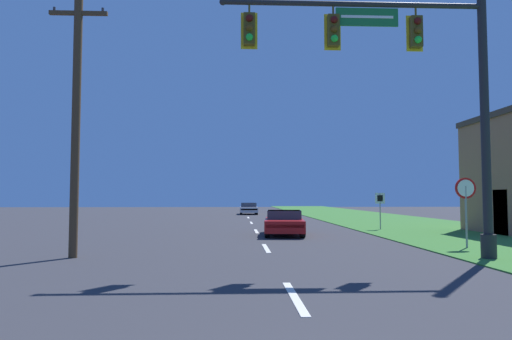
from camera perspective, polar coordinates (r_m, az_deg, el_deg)
The scene contains 8 objects.
grass_verge_right at distance 34.53m, azimuth 17.21°, elevation -6.26°, with size 10.00×110.00×0.04m.
road_center_line at distance 24.57m, azimuth 0.04°, elevation -7.68°, with size 0.16×34.80×0.01m.
signal_mast at distance 14.74m, azimuth 19.42°, elevation 10.27°, with size 8.22×0.47×8.50m.
car_ahead at distance 22.30m, azimuth 3.53°, elevation -6.57°, with size 2.18×4.40×1.19m.
far_car at distance 48.49m, azimuth -0.93°, elevation -4.84°, with size 1.82×4.37×1.19m.
stop_sign at distance 18.03m, azimuth 24.74°, elevation -3.03°, with size 0.76×0.07×2.50m.
route_sign_post at distance 26.50m, azimuth 15.24°, elevation -3.95°, with size 0.55×0.06×2.03m.
utility_pole_near at distance 15.28m, azimuth -21.56°, elevation 6.50°, with size 1.80×0.26×8.51m.
Camera 1 is at (-1.08, -2.48, 1.86)m, focal length 32.00 mm.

